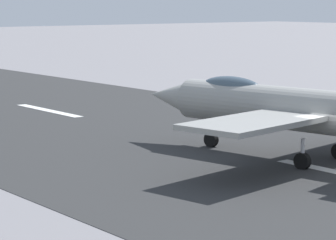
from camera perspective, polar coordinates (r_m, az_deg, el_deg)
ground_plane at (r=35.78m, az=11.73°, el=-3.65°), size 400.00×400.00×0.00m
runway_strip at (r=35.77m, az=11.75°, el=-3.63°), size 240.00×26.00×0.02m
fighter_jet at (r=37.94m, az=8.58°, el=0.93°), size 17.11×15.25×5.69m
crew_person at (r=55.35m, az=5.13°, el=1.58°), size 0.70×0.36×1.63m
marker_cone_far at (r=58.73m, az=3.32°, el=1.46°), size 0.44×0.44×0.55m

